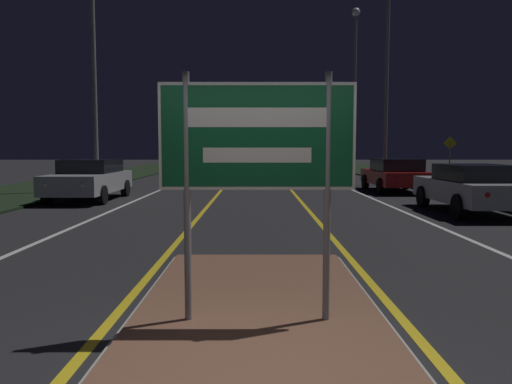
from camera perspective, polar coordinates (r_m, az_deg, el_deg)
name	(u,v)px	position (r m, az deg, el deg)	size (l,w,h in m)	color
median_island	(256,325)	(5.13, 0.03, -14.94)	(2.67, 6.19, 0.10)	#999993
verge_left	(54,186)	(25.33, -22.10, 0.62)	(5.00, 100.00, 0.08)	black
verge_right	(457,186)	(25.34, 21.94, 0.63)	(5.00, 100.00, 0.08)	black
centre_line_yellow_left	(229,180)	(28.52, -3.14, 1.34)	(0.12, 70.00, 0.01)	gold
centre_line_yellow_right	(282,180)	(28.52, 2.99, 1.35)	(0.12, 70.00, 0.01)	gold
lane_line_white_left	(182,180)	(28.79, -8.47, 1.33)	(0.12, 70.00, 0.01)	silver
lane_line_white_right	(329,180)	(28.79, 8.31, 1.33)	(0.12, 70.00, 0.01)	silver
edge_line_white_left	(129,180)	(29.37, -14.27, 1.30)	(0.10, 70.00, 0.01)	silver
edge_line_white_right	(381,180)	(29.38, 14.11, 1.31)	(0.10, 70.00, 0.01)	silver
highway_sign	(256,148)	(4.82, 0.03, 5.05)	(1.90, 0.07, 2.42)	gray
streetlight_left_near	(92,41)	(21.74, -18.21, 16.07)	(0.61, 0.61, 8.70)	gray
streetlight_right_near	(387,33)	(26.17, 14.71, 17.20)	(0.62, 0.62, 10.82)	gray
streetlight_right_far	(354,72)	(32.70, 11.14, 13.33)	(0.52, 0.52, 10.51)	gray
car_receding_0	(472,187)	(15.12, 23.42, 0.53)	(2.01, 4.48, 1.36)	#B7B7BC
car_receding_1	(394,174)	(21.70, 15.48, 1.98)	(2.03, 4.55, 1.38)	maroon
car_approaching_0	(89,179)	(18.43, -18.56, 1.46)	(1.98, 4.69, 1.42)	#B7B7BC
car_approaching_1	(203,169)	(26.00, -6.03, 2.65)	(1.93, 4.38, 1.43)	silver
car_approaching_2	(184,162)	(41.24, -8.26, 3.45)	(1.87, 4.26, 1.43)	#4C514C
warning_sign	(449,156)	(24.55, 21.17, 3.82)	(0.60, 0.06, 2.27)	gray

